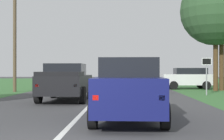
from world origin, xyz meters
The scene contains 7 objects.
ground_plane centered at (0.00, 9.42, 0.00)m, with size 120.00×120.00×0.00m, color #424244.
red_suv_near centered at (1.65, 3.30, 1.01)m, with size 2.19×5.00×1.90m.
pickup_truck_lead centered at (-1.41, 9.53, 0.97)m, with size 2.36×5.05×1.88m.
traffic_light centered at (-4.49, 16.09, 5.52)m, with size 7.29×0.40×8.46m.
keep_moving_sign centered at (6.63, 13.43, 1.56)m, with size 0.60×0.09×2.44m.
oak_tree_right centered at (8.41, 17.74, 6.03)m, with size 5.27×5.27×8.68m.
crossing_suv_far centered at (6.86, 20.26, 0.92)m, with size 4.26×2.13×1.74m.
Camera 1 is at (1.47, -6.78, 1.54)m, focal length 52.06 mm.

